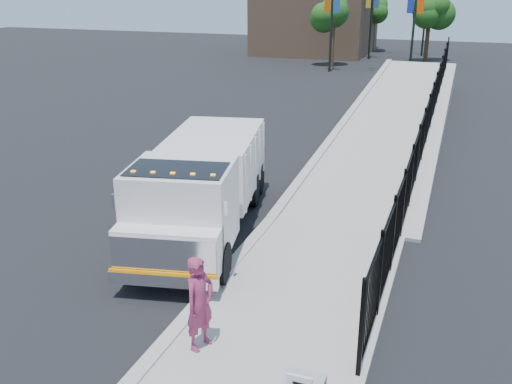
% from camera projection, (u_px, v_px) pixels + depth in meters
% --- Properties ---
extents(ground, '(120.00, 120.00, 0.00)m').
position_uv_depth(ground, '(215.00, 289.00, 12.65)').
color(ground, black).
rests_on(ground, ground).
extents(sidewalk, '(3.55, 12.00, 0.12)m').
position_uv_depth(sidewalk, '(268.00, 357.00, 10.25)').
color(sidewalk, '#9E998E').
rests_on(sidewalk, ground).
extents(curb, '(0.30, 12.00, 0.16)m').
position_uv_depth(curb, '(172.00, 335.00, 10.86)').
color(curb, '#ADAAA3').
rests_on(curb, ground).
extents(ramp, '(3.95, 24.06, 3.19)m').
position_uv_depth(ramp, '(399.00, 130.00, 26.07)').
color(ramp, '#9E998E').
rests_on(ramp, ground).
extents(iron_fence, '(0.10, 28.00, 1.80)m').
position_uv_depth(iron_fence, '(426.00, 135.00, 21.78)').
color(iron_fence, black).
rests_on(iron_fence, ground).
extents(truck, '(3.84, 7.79, 2.56)m').
position_uv_depth(truck, '(201.00, 183.00, 14.92)').
color(truck, black).
rests_on(truck, ground).
extents(worker, '(0.59, 0.75, 1.79)m').
position_uv_depth(worker, '(200.00, 303.00, 10.16)').
color(worker, '#8F2C51').
rests_on(worker, sidewalk).
extents(arrow_sign, '(0.35, 0.04, 0.22)m').
position_uv_depth(arrow_sign, '(300.00, 383.00, 7.45)').
color(arrow_sign, white).
rests_on(arrow_sign, utility_cabinet).
extents(light_pole_0, '(3.77, 0.22, 8.00)m').
position_uv_depth(light_pole_0, '(336.00, 11.00, 41.34)').
color(light_pole_0, black).
rests_on(light_pole_0, ground).
extents(light_pole_1, '(3.78, 0.22, 8.00)m').
position_uv_depth(light_pole_1, '(411.00, 12.00, 40.65)').
color(light_pole_1, black).
rests_on(light_pole_1, ground).
extents(light_pole_2, '(3.78, 0.22, 8.00)m').
position_uv_depth(light_pole_2, '(376.00, 7.00, 48.37)').
color(light_pole_2, black).
rests_on(light_pole_2, ground).
extents(light_pole_3, '(3.77, 0.22, 8.00)m').
position_uv_depth(light_pole_3, '(423.00, 6.00, 50.56)').
color(light_pole_3, black).
rests_on(light_pole_3, ground).
extents(tree_0, '(2.42, 2.42, 5.21)m').
position_uv_depth(tree_0, '(333.00, 15.00, 43.98)').
color(tree_0, '#382314').
rests_on(tree_0, ground).
extents(tree_1, '(2.34, 2.34, 5.17)m').
position_uv_depth(tree_1, '(430.00, 13.00, 47.15)').
color(tree_1, '#382314').
rests_on(tree_1, ground).
extents(tree_2, '(2.40, 2.40, 5.20)m').
position_uv_depth(tree_2, '(375.00, 9.00, 54.01)').
color(tree_2, '#382314').
rests_on(tree_2, ground).
extents(building, '(10.00, 10.00, 8.00)m').
position_uv_depth(building, '(317.00, 9.00, 52.92)').
color(building, '#8C664C').
rests_on(building, ground).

